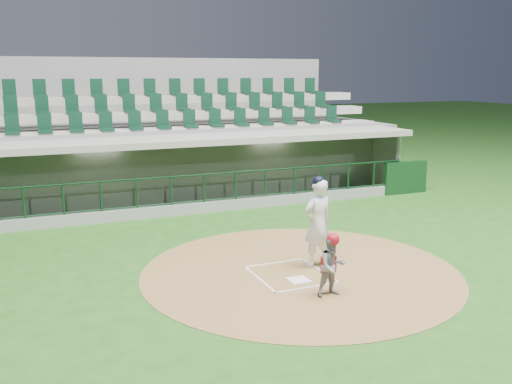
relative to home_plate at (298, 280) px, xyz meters
The scene contains 8 objects.
ground 0.70m from the home_plate, 90.00° to the left, with size 120.00×120.00×0.00m, color #1F4F16.
dirt_circle 0.58m from the home_plate, 59.04° to the left, with size 7.20×7.20×0.01m, color brown.
home_plate is the anchor object (origin of this frame).
batter_box_chalk 0.40m from the home_plate, 90.00° to the left, with size 1.55×1.80×0.01m.
dugout_structure 8.59m from the home_plate, 90.16° to the left, with size 16.40×3.70×3.00m.
seating_deck 11.69m from the home_plate, 90.00° to the left, with size 17.00×6.72×5.15m.
batter 1.50m from the home_plate, 40.14° to the left, with size 0.95×0.94×2.13m.
catcher 1.21m from the home_plate, 76.88° to the right, with size 0.60×0.46×1.30m.
Camera 1 is at (-5.38, -11.12, 4.44)m, focal length 40.00 mm.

